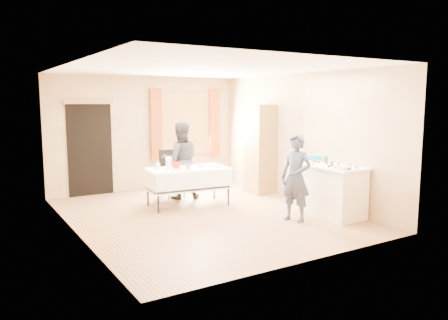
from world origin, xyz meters
TOP-DOWN VIEW (x-y plane):
  - floor at (0.00, 0.00)m, footprint 4.50×5.50m
  - ceiling at (0.00, 0.00)m, footprint 4.50×5.50m
  - wall_back at (0.00, 2.76)m, footprint 4.50×0.02m
  - wall_front at (0.00, -2.76)m, footprint 4.50×0.02m
  - wall_left at (-2.26, 0.00)m, footprint 0.02×5.50m
  - wall_right at (2.26, 0.00)m, footprint 0.02×5.50m
  - window_frame at (1.00, 2.72)m, footprint 1.32×0.06m
  - window_pane at (1.00, 2.71)m, footprint 1.20×0.02m
  - curtain_left at (0.22, 2.67)m, footprint 0.28×0.06m
  - curtain_right at (1.78, 2.67)m, footprint 0.28×0.06m
  - doorway at (-1.30, 2.73)m, footprint 0.95×0.04m
  - door_lintel at (-1.30, 2.70)m, footprint 1.05×0.06m
  - cabinet at (1.99, 1.02)m, footprint 0.50×0.60m
  - counter at (1.89, -1.13)m, footprint 0.70×1.48m
  - party_table at (0.06, 0.75)m, footprint 1.66×0.96m
  - chair at (0.13, 1.65)m, footprint 0.43×0.43m
  - girl at (1.12, -1.19)m, footprint 0.79×0.73m
  - woman at (0.22, 1.41)m, footprint 1.15×1.08m
  - soda_can at (2.03, -0.97)m, footprint 0.07×0.07m
  - mixing_bowl at (1.72, -1.69)m, footprint 0.35×0.35m
  - foam_block at (1.85, -0.49)m, footprint 0.18×0.15m
  - blue_basket at (2.11, -0.50)m, footprint 0.34×0.27m
  - pitcher at (-0.37, 0.70)m, footprint 0.12×0.12m
  - cup_red at (-0.16, 0.80)m, footprint 0.23×0.23m
  - cup_rainbow at (-0.01, 0.60)m, footprint 0.18×0.18m
  - small_bowl at (0.39, 0.83)m, footprint 0.19×0.19m
  - pastry_tray at (0.56, 0.57)m, footprint 0.30×0.23m
  - bottle at (-0.47, 0.99)m, footprint 0.09×0.09m
  - cake_balls at (1.87, -1.22)m, footprint 0.53×1.13m

SIDE VIEW (x-z plane):
  - floor at x=0.00m, z-range -0.02..0.00m
  - chair at x=0.13m, z-range -0.20..0.81m
  - party_table at x=0.06m, z-range 0.07..0.82m
  - counter at x=1.89m, z-range 0.00..0.91m
  - girl at x=1.12m, z-range 0.00..1.50m
  - pastry_tray at x=0.56m, z-range 0.75..0.77m
  - small_bowl at x=0.39m, z-range 0.75..0.80m
  - cup_rainbow at x=-0.01m, z-range 0.75..0.86m
  - woman at x=0.22m, z-range 0.00..1.61m
  - cup_red at x=-0.16m, z-range 0.75..0.88m
  - bottle at x=-0.47m, z-range 0.75..0.91m
  - pitcher at x=-0.37m, z-range 0.75..0.97m
  - cake_balls at x=1.87m, z-range 0.91..0.95m
  - mixing_bowl at x=1.72m, z-range 0.91..0.97m
  - foam_block at x=1.85m, z-range 0.91..0.99m
  - blue_basket at x=2.11m, z-range 0.91..0.99m
  - soda_can at x=2.03m, z-range 0.91..1.03m
  - cabinet at x=1.99m, z-range 0.00..1.96m
  - doorway at x=-1.30m, z-range 0.00..2.00m
  - wall_back at x=0.00m, z-range 0.00..2.60m
  - wall_front at x=0.00m, z-range 0.00..2.60m
  - wall_left at x=-2.26m, z-range 0.00..2.60m
  - wall_right at x=2.26m, z-range 0.00..2.60m
  - window_frame at x=1.00m, z-range 0.74..2.26m
  - window_pane at x=1.00m, z-range 0.80..2.20m
  - curtain_left at x=0.22m, z-range 0.67..2.33m
  - curtain_right at x=1.78m, z-range 0.67..2.33m
  - door_lintel at x=-1.30m, z-range 1.98..2.06m
  - ceiling at x=0.00m, z-range 2.60..2.62m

